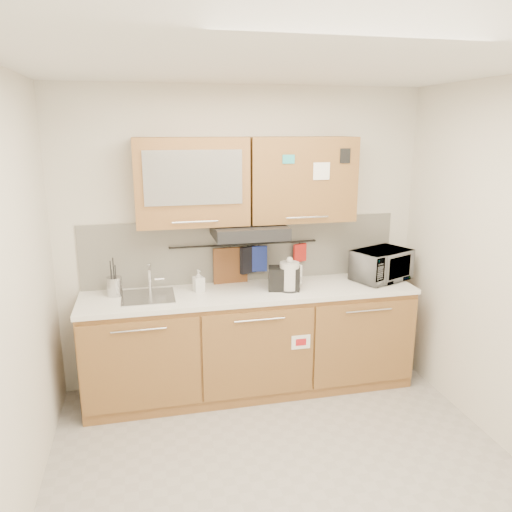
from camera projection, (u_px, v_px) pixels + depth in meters
name	position (u px, v px, depth m)	size (l,w,h in m)	color
floor	(289.00, 477.00, 3.32)	(3.20, 3.20, 0.00)	#9E9993
ceiling	(297.00, 61.00, 2.67)	(3.20, 3.20, 0.00)	white
wall_back	(243.00, 239.00, 4.41)	(3.20, 3.20, 0.00)	silver
wall_left	(4.00, 313.00, 2.65)	(3.00, 3.00, 0.00)	silver
base_cabinet	(251.00, 346.00, 4.34)	(2.80, 0.64, 0.88)	olive
countertop	(251.00, 293.00, 4.22)	(2.82, 0.62, 0.04)	white
backsplash	(244.00, 250.00, 4.42)	(2.80, 0.02, 0.56)	silver
upper_cabinets	(247.00, 180.00, 4.11)	(1.82, 0.37, 0.70)	olive
range_hood	(249.00, 231.00, 4.14)	(0.60, 0.46, 0.10)	black
sink	(148.00, 296.00, 4.05)	(0.42, 0.40, 0.26)	silver
utensil_rail	(244.00, 244.00, 4.37)	(0.02, 0.02, 1.30)	black
utensil_crock	(115.00, 286.00, 4.06)	(0.15, 0.15, 0.32)	#ABABB0
kettle	(289.00, 277.00, 4.19)	(0.21, 0.20, 0.29)	silver
toaster	(284.00, 278.00, 4.21)	(0.29, 0.21, 0.20)	black
microwave	(381.00, 265.00, 4.47)	(0.50, 0.34, 0.28)	#999999
soap_bottle	(199.00, 281.00, 4.16)	(0.08, 0.09, 0.19)	#999999
cutting_board	(231.00, 268.00, 4.38)	(0.30, 0.02, 0.38)	brown
oven_mitt	(259.00, 259.00, 4.42)	(0.14, 0.03, 0.23)	#213298
dark_pouch	(248.00, 260.00, 4.40)	(0.15, 0.04, 0.24)	black
pot_holder	(300.00, 253.00, 4.49)	(0.13, 0.02, 0.16)	red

